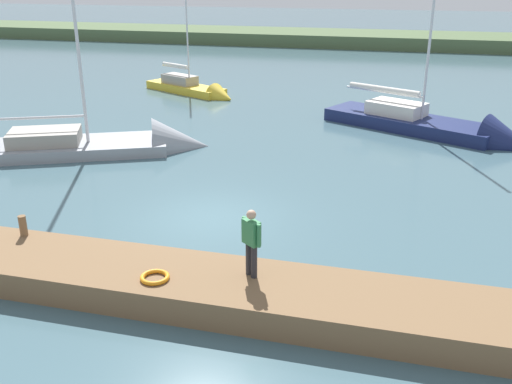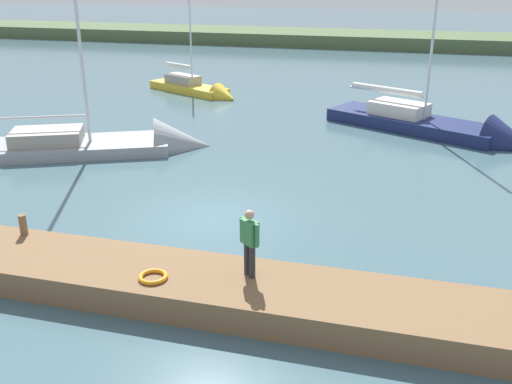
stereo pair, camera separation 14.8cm
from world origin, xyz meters
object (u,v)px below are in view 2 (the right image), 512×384
at_px(sailboat_far_left, 198,91).
at_px(person_on_dock, 250,239).
at_px(life_ring_buoy, 153,277).
at_px(sailboat_near_dock, 444,132).
at_px(mooring_post_far, 23,225).
at_px(sailboat_mid_channel, 111,149).

distance_m(sailboat_far_left, person_on_dock, 23.71).
distance_m(life_ring_buoy, sailboat_near_dock, 17.91).
bearing_deg(life_ring_buoy, mooring_post_far, -16.38).
bearing_deg(sailboat_near_dock, sailboat_far_left, -176.09).
relative_size(sailboat_near_dock, sailboat_far_left, 1.29).
distance_m(mooring_post_far, sailboat_near_dock, 18.88).
distance_m(sailboat_mid_channel, person_on_dock, 13.18).
relative_size(life_ring_buoy, sailboat_far_left, 0.08).
xyz_separation_m(sailboat_near_dock, person_on_dock, (4.76, 15.85, 1.40)).
distance_m(sailboat_mid_channel, sailboat_far_left, 12.04).
distance_m(life_ring_buoy, person_on_dock, 2.32).
bearing_deg(sailboat_far_left, mooring_post_far, -54.41).
distance_m(life_ring_buoy, sailboat_mid_channel, 12.43).
bearing_deg(sailboat_mid_channel, life_ring_buoy, -81.69).
bearing_deg(person_on_dock, sailboat_far_left, 60.82).
xyz_separation_m(sailboat_mid_channel, sailboat_near_dock, (-13.56, -6.14, 0.11)).
xyz_separation_m(mooring_post_far, person_on_dock, (-6.24, 0.53, 0.64)).
bearing_deg(sailboat_far_left, sailboat_mid_channel, -60.04).
bearing_deg(sailboat_far_left, person_on_dock, -39.49).
height_order(sailboat_far_left, person_on_dock, sailboat_far_left).
xyz_separation_m(sailboat_near_dock, sailboat_far_left, (14.14, -5.89, 0.02)).
bearing_deg(sailboat_mid_channel, mooring_post_far, -99.11).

